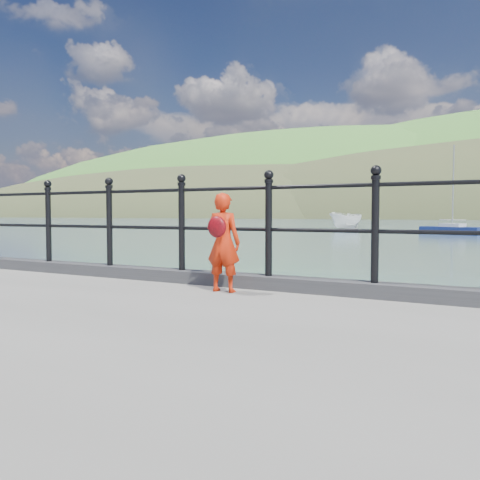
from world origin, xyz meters
The scene contains 6 objects.
ground centered at (0.00, 0.00, 0.00)m, with size 600.00×600.00×0.00m, color #2D4251.
kerb centered at (0.00, -0.15, 1.07)m, with size 60.00×0.30×0.15m, color #28282B.
railing centered at (0.00, -0.15, 1.82)m, with size 18.11×0.11×1.20m.
child centered at (0.26, -0.58, 1.55)m, with size 0.41×0.33×1.08m.
launch_white centered at (-14.38, 51.18, 1.00)m, with size 1.95×5.18×2.00m, color white.
sailboat_port centered at (-2.12, 42.19, 0.34)m, with size 5.66×3.85×7.96m.
Camera 1 is at (3.09, -5.32, 1.86)m, focal length 38.00 mm.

